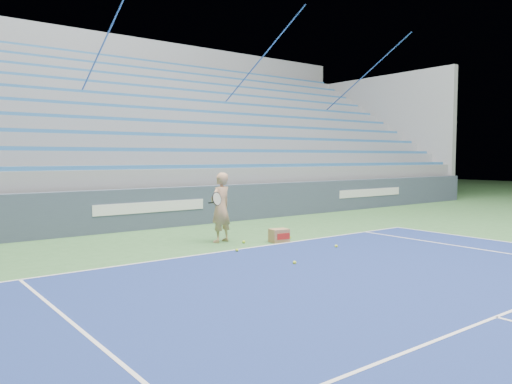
% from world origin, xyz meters
% --- Properties ---
extents(sponsor_barrier, '(30.00, 0.32, 1.10)m').
position_xyz_m(sponsor_barrier, '(0.00, 15.88, 0.55)').
color(sponsor_barrier, '#3B4659').
rests_on(sponsor_barrier, ground).
extents(bleachers, '(31.00, 9.15, 7.30)m').
position_xyz_m(bleachers, '(0.00, 21.60, 2.36)').
color(bleachers, gray).
rests_on(bleachers, ground).
extents(tennis_player, '(0.94, 0.88, 1.59)m').
position_xyz_m(tennis_player, '(0.35, 12.91, 0.80)').
color(tennis_player, tan).
rests_on(tennis_player, ground).
extents(ball_box, '(0.45, 0.37, 0.30)m').
position_xyz_m(ball_box, '(1.40, 12.10, 0.15)').
color(ball_box, '#9A754A').
rests_on(ball_box, ground).
extents(tennis_ball_0, '(0.07, 0.07, 0.07)m').
position_xyz_m(tennis_ball_0, '(0.09, 10.12, 0.03)').
color(tennis_ball_0, '#C8E52E').
rests_on(tennis_ball_0, ground).
extents(tennis_ball_1, '(0.07, 0.07, 0.07)m').
position_xyz_m(tennis_ball_1, '(1.91, 10.81, 0.03)').
color(tennis_ball_1, '#C8E52E').
rests_on(tennis_ball_1, ground).
extents(tennis_ball_2, '(0.07, 0.07, 0.07)m').
position_xyz_m(tennis_ball_2, '(1.89, 12.29, 0.03)').
color(tennis_ball_2, '#C8E52E').
rests_on(tennis_ball_2, ground).
extents(tennis_ball_3, '(0.07, 0.07, 0.07)m').
position_xyz_m(tennis_ball_3, '(2.02, 12.58, 0.03)').
color(tennis_ball_3, '#C8E52E').
rests_on(tennis_ball_3, ground).
extents(tennis_ball_4, '(0.07, 0.07, 0.07)m').
position_xyz_m(tennis_ball_4, '(-0.04, 11.72, 0.03)').
color(tennis_ball_4, '#C8E52E').
rests_on(tennis_ball_4, ground).
extents(tennis_ball_5, '(0.07, 0.07, 0.07)m').
position_xyz_m(tennis_ball_5, '(0.67, 12.46, 0.03)').
color(tennis_ball_5, '#C8E52E').
rests_on(tennis_ball_5, ground).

